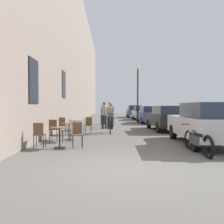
{
  "coord_description": "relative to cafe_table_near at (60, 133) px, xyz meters",
  "views": [
    {
      "loc": [
        -0.35,
        -5.31,
        1.45
      ],
      "look_at": [
        -0.06,
        12.3,
        1.03
      ],
      "focal_mm": 37.85,
      "sensor_mm": 36.0,
      "label": 1
    }
  ],
  "objects": [
    {
      "name": "cafe_chair_far_toward_street",
      "position": [
        -0.62,
        3.81,
        -0.0
      ],
      "size": [
        0.43,
        0.43,
        0.89
      ],
      "color": "black",
      "rests_on": "ground_plane"
    },
    {
      "name": "parked_motorcycle",
      "position": [
        4.49,
        -1.0,
        -0.12
      ],
      "size": [
        0.62,
        2.15,
        0.92
      ],
      "color": "black",
      "rests_on": "ground_plane"
    },
    {
      "name": "street_lamp",
      "position": [
        4.24,
        11.97,
        2.59
      ],
      "size": [
        0.32,
        0.32,
        4.9
      ],
      "color": "black",
      "rests_on": "ground_plane"
    },
    {
      "name": "cafe_chair_far_toward_wall",
      "position": [
        0.67,
        3.96,
        -0.0
      ],
      "size": [
        0.44,
        0.44,
        0.89
      ],
      "color": "black",
      "rests_on": "ground_plane"
    },
    {
      "name": "cafe_chair_mid_toward_street",
      "position": [
        0.08,
        1.38,
        -0.0
      ],
      "size": [
        0.43,
        0.43,
        0.89
      ],
      "color": "black",
      "rests_on": "ground_plane"
    },
    {
      "name": "ground_plane",
      "position": [
        2.05,
        -2.95,
        -0.52
      ],
      "size": [
        88.0,
        88.0,
        0.0
      ],
      "primitive_type": "plane",
      "color": "#5B5954"
    },
    {
      "name": "cafe_table_near",
      "position": [
        0.0,
        0.0,
        0.0
      ],
      "size": [
        0.64,
        0.64,
        0.72
      ],
      "color": "black",
      "rests_on": "ground_plane"
    },
    {
      "name": "parked_car_second",
      "position": [
        5.22,
        5.87,
        0.25
      ],
      "size": [
        1.84,
        4.21,
        1.48
      ],
      "color": "black",
      "rests_on": "ground_plane"
    },
    {
      "name": "cafe_table_far",
      "position": [
        -0.01,
        3.88,
        0.0
      ],
      "size": [
        0.64,
        0.64,
        0.72
      ],
      "color": "black",
      "rests_on": "ground_plane"
    },
    {
      "name": "pedestrian_mid",
      "position": [
        1.93,
        8.61,
        0.39
      ],
      "size": [
        0.35,
        0.26,
        1.63
      ],
      "color": "#26262D",
      "rests_on": "ground_plane"
    },
    {
      "name": "parked_car_fourth",
      "position": [
        5.29,
        17.39,
        0.24
      ],
      "size": [
        1.82,
        4.15,
        1.46
      ],
      "color": "beige",
      "rests_on": "ground_plane"
    },
    {
      "name": "parked_car_fifth",
      "position": [
        5.14,
        22.69,
        0.3
      ],
      "size": [
        1.98,
        4.51,
        1.59
      ],
      "color": "#384C84",
      "rests_on": "ground_plane"
    },
    {
      "name": "pedestrian_far",
      "position": [
        1.26,
        10.77,
        0.4
      ],
      "size": [
        0.35,
        0.26,
        1.64
      ],
      "color": "#26262D",
      "rests_on": "ground_plane"
    },
    {
      "name": "pedestrian_near",
      "position": [
        1.45,
        6.99,
        0.47
      ],
      "size": [
        0.35,
        0.26,
        1.76
      ],
      "color": "#26262D",
      "rests_on": "ground_plane"
    },
    {
      "name": "building_facade_left",
      "position": [
        -1.4,
        11.05,
        6.24
      ],
      "size": [
        0.54,
        68.0,
        13.52
      ],
      "color": "gray",
      "rests_on": "ground_plane"
    },
    {
      "name": "cafe_chair_near_toward_street",
      "position": [
        0.61,
        0.07,
        -0.0
      ],
      "size": [
        0.44,
        0.44,
        0.89
      ],
      "color": "black",
      "rests_on": "ground_plane"
    },
    {
      "name": "parked_car_third",
      "position": [
        5.27,
        12.15,
        0.24
      ],
      "size": [
        1.77,
        4.14,
        1.47
      ],
      "color": "#384C84",
      "rests_on": "ground_plane"
    },
    {
      "name": "cafe_chair_mid_toward_wall",
      "position": [
        -0.64,
        1.87,
        -0.0
      ],
      "size": [
        0.41,
        0.41,
        0.89
      ],
      "color": "black",
      "rests_on": "ground_plane"
    },
    {
      "name": "cyclist_on_bicycle",
      "position": [
        1.81,
        4.67,
        0.29
      ],
      "size": [
        0.52,
        1.76,
        1.74
      ],
      "color": "black",
      "rests_on": "ground_plane"
    },
    {
      "name": "cafe_table_mid",
      "position": [
        0.01,
        1.94,
        0.0
      ],
      "size": [
        0.64,
        0.64,
        0.72
      ],
      "color": "black",
      "rests_on": "ground_plane"
    },
    {
      "name": "parked_car_nearest",
      "position": [
        5.39,
        0.59,
        0.3
      ],
      "size": [
        2.01,
        4.52,
        1.59
      ],
      "color": "#B7B7BC",
      "rests_on": "ground_plane"
    },
    {
      "name": "cafe_chair_near_toward_wall",
      "position": [
        -0.69,
        -0.08,
        -0.0
      ],
      "size": [
        0.39,
        0.39,
        0.89
      ],
      "color": "black",
      "rests_on": "ground_plane"
    }
  ]
}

